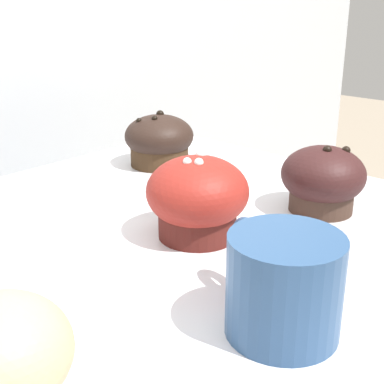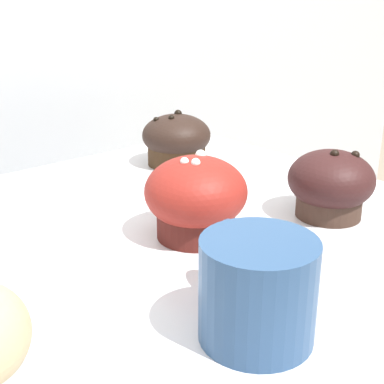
% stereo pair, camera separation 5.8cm
% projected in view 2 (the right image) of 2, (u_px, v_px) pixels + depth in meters
% --- Properties ---
extents(muffin_front_center, '(0.10, 0.10, 0.08)m').
position_uv_depth(muffin_front_center, '(331.00, 184.00, 0.62)').
color(muffin_front_center, '#3C2920').
rests_on(muffin_front_center, display_counter).
extents(muffin_back_right, '(0.11, 0.11, 0.09)m').
position_uv_depth(muffin_back_right, '(196.00, 198.00, 0.56)').
color(muffin_back_right, '#4A1814').
rests_on(muffin_back_right, display_counter).
extents(muffin_front_left, '(0.10, 0.10, 0.08)m').
position_uv_depth(muffin_front_left, '(176.00, 140.00, 0.81)').
color(muffin_front_left, '#372515').
rests_on(muffin_front_left, display_counter).
extents(coffee_cup, '(0.09, 0.13, 0.08)m').
position_uv_depth(coffee_cup, '(257.00, 286.00, 0.40)').
color(coffee_cup, navy).
rests_on(coffee_cup, display_counter).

